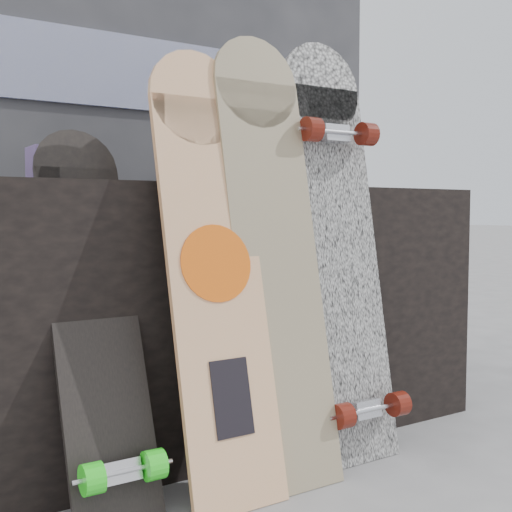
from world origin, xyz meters
TOP-DOWN VIEW (x-y plane):
  - ground at (0.00, 0.00)m, footprint 60.00×60.00m
  - vendor_table at (0.00, 0.50)m, footprint 1.60×0.60m
  - booth at (0.00, 1.35)m, footprint 2.40×0.22m
  - merch_box_purple at (-0.56, 0.49)m, footprint 0.18×0.12m
  - merch_box_small at (0.35, 0.45)m, footprint 0.14×0.14m
  - merch_box_flat at (-0.05, 0.52)m, footprint 0.22×0.10m
  - longboard_geisha at (-0.29, 0.10)m, footprint 0.26×0.28m
  - longboard_celtic at (-0.10, 0.11)m, footprint 0.26×0.27m
  - longboard_cascadia at (0.15, 0.15)m, footprint 0.28×0.31m
  - skateboard_dark at (-0.57, 0.20)m, footprint 0.22×0.40m

SIDE VIEW (x-z plane):
  - ground at x=0.00m, z-range 0.00..0.00m
  - vendor_table at x=0.00m, z-range 0.00..0.80m
  - skateboard_dark at x=-0.57m, z-range 0.01..0.95m
  - longboard_geisha at x=-0.29m, z-range 0.03..1.18m
  - longboard_celtic at x=-0.10m, z-range 0.04..1.25m
  - longboard_cascadia at x=0.15m, z-range 0.03..1.26m
  - merch_box_flat at x=-0.05m, z-range 0.80..0.86m
  - merch_box_purple at x=-0.56m, z-range 0.80..0.90m
  - merch_box_small at x=0.35m, z-range 0.80..0.92m
  - booth at x=0.00m, z-range 0.00..2.20m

